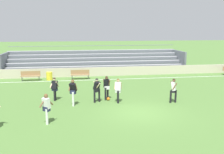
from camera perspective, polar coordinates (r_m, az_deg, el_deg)
The scene contains 15 objects.
ground_plane at distance 15.54m, azimuth 6.12°, elevation -7.80°, with size 160.00×160.00×0.00m, color #517A38.
field_line_sideline at distance 25.07m, azimuth 0.30°, elevation -0.50°, with size 44.00×0.12×0.01m, color white.
sideline_wall at distance 26.80m, azimuth -0.32°, elevation 1.25°, with size 48.00×0.16×0.93m, color beige.
bleacher_stand at distance 29.65m, azimuth -3.56°, elevation 3.60°, with size 20.06×4.21×2.80m.
bench_near_wall_gap at distance 25.53m, azimuth -17.55°, elevation 0.44°, with size 1.80×0.40×0.90m.
bench_far_right at distance 25.22m, azimuth -7.05°, elevation 0.74°, with size 1.80×0.40×0.90m.
trash_bin at distance 25.41m, azimuth -13.67°, elevation 0.22°, with size 0.58×0.58×0.77m, color yellow.
player_white_deep_cover at distance 17.17m, azimuth 1.34°, elevation -2.56°, with size 0.59×0.42×1.64m.
player_dark_pressing_high at distance 17.88m, azimuth -1.21°, elevation -1.94°, with size 0.45×0.57×1.67m.
player_dark_on_ball at distance 16.70m, azimuth -8.62°, elevation -2.89°, with size 0.60×0.51×1.71m.
player_dark_challenging at distance 18.12m, azimuth -12.56°, elevation -2.16°, with size 0.64×0.47×1.61m.
player_white_dropping_back at distance 13.87m, azimuth -14.30°, elevation -6.24°, with size 0.71×0.49×1.62m.
player_white_overlapping at distance 17.63m, azimuth 13.44°, elevation -2.48°, with size 0.49×0.65×1.64m.
player_dark_wide_right at distance 17.29m, azimuth -3.37°, elevation -2.46°, with size 0.54×0.77×1.64m.
soccer_ball at distance 17.89m, azimuth -0.83°, elevation -4.84°, with size 0.22×0.22×0.22m, color orange.
Camera 1 is at (-3.82, -14.22, 4.98)m, focal length 41.40 mm.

